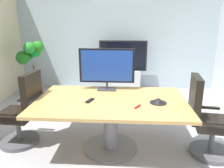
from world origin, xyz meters
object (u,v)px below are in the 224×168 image
object	(u,v)px
tv_monitor	(107,67)
wall_display_unit	(123,74)
remote_control	(90,101)
office_chair_right	(206,123)
conference_phone	(158,101)
conference_table	(111,112)
potted_plant	(32,61)
office_chair_left	(23,115)

from	to	relation	value
tv_monitor	wall_display_unit	size ratio (longest dim) A/B	0.64
wall_display_unit	remote_control	size ratio (longest dim) A/B	7.71
office_chair_right	conference_phone	world-z (taller)	office_chair_right
conference_table	tv_monitor	xyz separation A→B (m)	(-0.09, 0.46, 0.53)
tv_monitor	potted_plant	world-z (taller)	tv_monitor
conference_phone	remote_control	size ratio (longest dim) A/B	1.29
conference_table	potted_plant	xyz separation A→B (m)	(-2.07, 2.31, 0.29)
office_chair_right	office_chair_left	bearing A→B (deg)	95.67
office_chair_right	potted_plant	xyz separation A→B (m)	(-3.35, 2.35, 0.40)
wall_display_unit	tv_monitor	bearing A→B (deg)	-95.31
conference_table	wall_display_unit	distance (m)	2.74
remote_control	office_chair_left	bearing A→B (deg)	-167.07
remote_control	conference_table	bearing A→B (deg)	35.62
office_chair_right	wall_display_unit	size ratio (longest dim) A/B	0.83
office_chair_right	potted_plant	distance (m)	4.11
conference_phone	potted_plant	bearing A→B (deg)	138.37
conference_phone	office_chair_right	bearing A→B (deg)	3.62
office_chair_left	tv_monitor	xyz separation A→B (m)	(1.19, 0.41, 0.64)
tv_monitor	remote_control	world-z (taller)	tv_monitor
conference_table	wall_display_unit	size ratio (longest dim) A/B	1.54
wall_display_unit	conference_phone	bearing A→B (deg)	-79.89
tv_monitor	wall_display_unit	distance (m)	2.38
office_chair_right	remote_control	world-z (taller)	office_chair_right
conference_table	remote_control	bearing A→B (deg)	-164.38
tv_monitor	remote_control	bearing A→B (deg)	-108.80
office_chair_left	office_chair_right	size ratio (longest dim) A/B	1.00
potted_plant	remote_control	xyz separation A→B (m)	(1.79, -2.38, -0.11)
tv_monitor	conference_phone	xyz separation A→B (m)	(0.72, -0.54, -0.33)
potted_plant	conference_phone	xyz separation A→B (m)	(2.69, -2.39, -0.08)
office_chair_left	remote_control	xyz separation A→B (m)	(1.00, -0.12, 0.29)
conference_table	wall_display_unit	xyz separation A→B (m)	(0.12, 2.74, -0.13)
office_chair_right	conference_phone	xyz separation A→B (m)	(-0.66, -0.04, 0.32)
office_chair_right	remote_control	xyz separation A→B (m)	(-1.55, -0.03, 0.29)
conference_table	conference_phone	bearing A→B (deg)	-7.91
conference_phone	conference_table	bearing A→B (deg)	172.09
conference_phone	office_chair_left	bearing A→B (deg)	175.95
office_chair_left	office_chair_right	distance (m)	2.56
wall_display_unit	conference_phone	world-z (taller)	wall_display_unit
potted_plant	remote_control	distance (m)	2.99
office_chair_right	wall_display_unit	xyz separation A→B (m)	(-1.16, 2.78, -0.01)
conference_table	wall_display_unit	bearing A→B (deg)	87.49
potted_plant	office_chair_left	bearing A→B (deg)	-70.71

